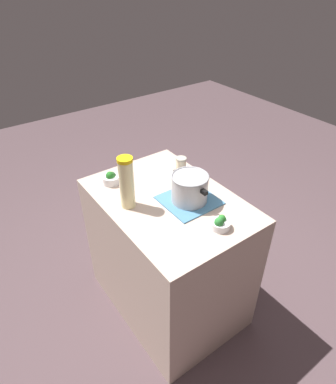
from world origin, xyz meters
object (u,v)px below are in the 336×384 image
Objects in this scene: lemonade_pitcher at (127,183)px; mason_jar at (181,166)px; cooking_pot at (190,188)px; broccoli_bowl_front at (220,223)px; broccoli_bowl_center at (111,178)px.

mason_jar is (-0.09, 0.46, -0.10)m from lemonade_pitcher.
cooking_pot reaches higher than mason_jar.
broccoli_bowl_front is (0.55, -0.16, -0.03)m from mason_jar.
cooking_pot is 2.62× the size of broccoli_bowl_center.
cooking_pot reaches higher than broccoli_bowl_front.
broccoli_bowl_front is 0.95× the size of broccoli_bowl_center.
broccoli_bowl_front is at bearing -16.11° from mason_jar.
mason_jar is (-0.26, 0.14, -0.03)m from cooking_pot.
broccoli_bowl_front is (0.46, 0.30, -0.13)m from lemonade_pitcher.
broccoli_bowl_front is (0.29, -0.02, -0.07)m from cooking_pot.
lemonade_pitcher is 3.02× the size of broccoli_bowl_front.
lemonade_pitcher is 2.52× the size of mason_jar.
lemonade_pitcher is 0.30m from broccoli_bowl_center.
mason_jar is 0.46m from broccoli_bowl_center.
lemonade_pitcher is at bearing -6.80° from broccoli_bowl_center.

